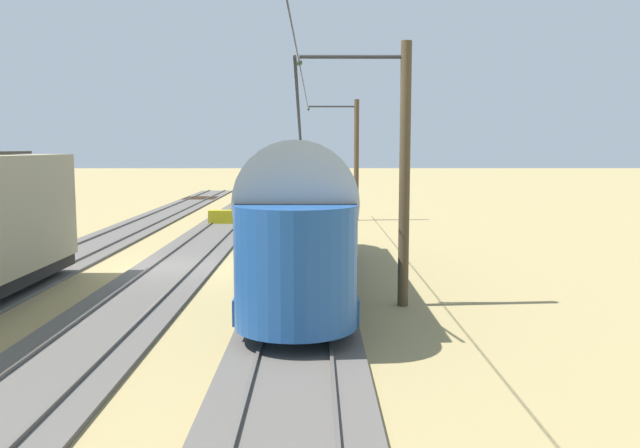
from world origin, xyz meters
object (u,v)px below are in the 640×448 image
(vintage_streetcar, at_px, (302,210))
(switch_stand, at_px, (334,213))
(catenary_pole_foreground, at_px, (355,157))
(track_end_bumper, at_px, (226,218))
(catenary_pole_mid_near, at_px, (401,170))

(vintage_streetcar, xyz_separation_m, switch_stand, (-1.36, -14.87, -1.55))
(vintage_streetcar, height_order, switch_stand, vintage_streetcar)
(catenary_pole_foreground, relative_size, track_end_bumper, 3.79)
(catenary_pole_foreground, relative_size, switch_stand, 5.52)
(catenary_pole_foreground, bearing_deg, switch_stand, 64.17)
(vintage_streetcar, height_order, track_end_bumper, vintage_streetcar)
(catenary_pole_foreground, height_order, catenary_pole_mid_near, same)
(vintage_streetcar, relative_size, catenary_pole_mid_near, 2.33)
(track_end_bumper, bearing_deg, catenary_pole_mid_near, 111.11)
(catenary_pole_mid_near, distance_m, switch_stand, 18.21)
(catenary_pole_foreground, height_order, track_end_bumper, catenary_pole_foreground)
(vintage_streetcar, relative_size, catenary_pole_foreground, 2.33)
(switch_stand, xyz_separation_m, track_end_bumper, (5.79, -0.31, -0.30))
(vintage_streetcar, bearing_deg, track_end_bumper, -73.75)
(vintage_streetcar, distance_m, track_end_bumper, 15.92)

